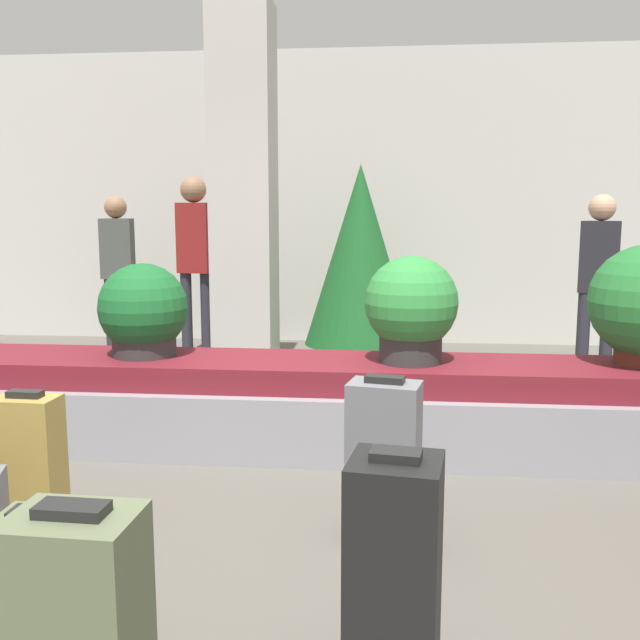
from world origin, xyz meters
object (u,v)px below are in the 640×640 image
Objects in this scene: traveler_0 at (118,261)px; potted_plant_1 at (143,312)px; suitcase_4 at (394,571)px; suitcase_5 at (384,462)px; suitcase_1 at (30,468)px; decorated_tree at (360,255)px; suitcase_6 at (36,586)px; pillar at (244,195)px; potted_plant_2 at (411,309)px; traveler_2 at (195,250)px; suitcase_2 at (79,636)px; traveler_1 at (599,271)px.

potted_plant_1 is at bearing 109.17° from traveler_0.
suitcase_4 is 0.96m from suitcase_5.
traveler_0 is at bearing 114.26° from potted_plant_1.
decorated_tree is at bearing 73.76° from suitcase_1.
suitcase_5 is 1.47× the size of suitcase_6.
decorated_tree is at bearing 101.74° from suitcase_4.
pillar is 4.95× the size of potted_plant_2.
potted_plant_1 is at bearing 132.97° from suitcase_4.
traveler_0 is (-2.79, 4.06, 0.59)m from suitcase_5.
traveler_0 is (-1.53, 0.96, -0.64)m from pillar.
traveler_0 reaches higher than suitcase_6.
potted_plant_2 is 3.30m from traveler_2.
potted_plant_1 reaches higher than suitcase_2.
suitcase_5 is at bearing -68.02° from pillar.
pillar is at bearing 127.10° from potted_plant_2.
traveler_1 is at bearing 62.76° from suitcase_2.
suitcase_4 is at bearing -92.59° from potted_plant_2.
suitcase_1 is 2.28m from potted_plant_2.
decorated_tree is (-0.32, 4.81, 0.68)m from suitcase_4.
suitcase_6 is 0.88× the size of potted_plant_1.
traveler_2 is at bearing 96.57° from suitcase_1.
traveler_0 is at bearing 127.28° from suitcase_4.
suitcase_2 is at bearing -95.64° from decorated_tree.
pillar is 4.44m from suitcase_4.
suitcase_5 is at bearing 119.36° from traveler_0.
suitcase_6 is (-1.13, -0.95, -0.12)m from suitcase_5.
traveler_2 reaches higher than suitcase_1.
potted_plant_1 is at bearing 107.62° from suitcase_2.
suitcase_4 is 1.29× the size of potted_plant_1.
suitcase_5 is 0.40× the size of decorated_tree.
potted_plant_2 is at bearing 40.64° from suitcase_1.
decorated_tree reaches higher than suitcase_2.
suitcase_2 is 0.44× the size of traveler_0.
traveler_2 reaches higher than traveler_1.
suitcase_1 is 4.24m from decorated_tree.
suitcase_1 is 0.38× the size of traveler_2.
potted_plant_1 is 1.68m from potted_plant_2.
traveler_2 reaches higher than potted_plant_1.
suitcase_6 is at bearing -119.90° from potted_plant_2.
decorated_tree is (-0.28, 3.85, 0.67)m from suitcase_5.
decorated_tree reaches higher than suitcase_5.
suitcase_2 reaches higher than suitcase_6.
decorated_tree is at bearing 169.99° from traveler_0.
suitcase_5 is 3.91m from decorated_tree.
traveler_1 is at bearing 165.18° from traveler_0.
suitcase_4 is at bearing -54.91° from potted_plant_1.
traveler_1 reaches higher than suitcase_1.
potted_plant_1 is 3.88m from traveler_1.
traveler_0 is (-1.21, 4.19, 0.63)m from suitcase_1.
potted_plant_2 is at bearing -1.08° from potted_plant_1.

